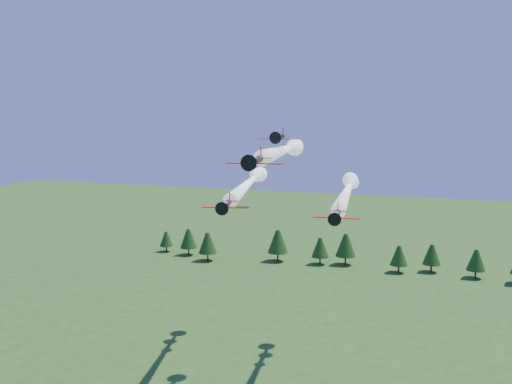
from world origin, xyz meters
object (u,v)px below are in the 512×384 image
(plane_slot, at_px, (279,137))
(plane_lead, at_px, (284,150))
(plane_right, at_px, (347,190))
(plane_left, at_px, (249,182))

(plane_slot, bearing_deg, plane_lead, 94.22)
(plane_right, bearing_deg, plane_lead, -130.44)
(plane_left, xyz_separation_m, plane_right, (21.75, 0.06, -0.79))
(plane_lead, height_order, plane_slot, plane_slot)
(plane_left, bearing_deg, plane_right, -12.21)
(plane_lead, xyz_separation_m, plane_left, (-12.07, 14.31, -8.27))
(plane_lead, distance_m, plane_right, 19.55)
(plane_right, height_order, plane_slot, plane_slot)
(plane_right, bearing_deg, plane_left, 173.67)
(plane_lead, bearing_deg, plane_slot, -86.22)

